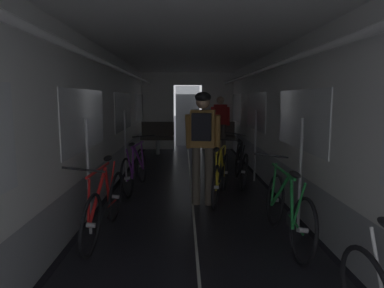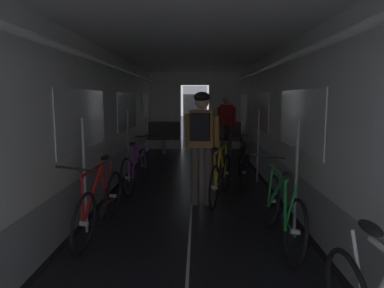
% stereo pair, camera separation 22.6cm
% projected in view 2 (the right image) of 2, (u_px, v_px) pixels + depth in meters
% --- Properties ---
extents(train_car_shell, '(3.14, 12.34, 2.57)m').
position_uv_depth(train_car_shell, '(192.00, 94.00, 5.42)').
color(train_car_shell, black).
rests_on(train_car_shell, ground).
extents(bench_seat_far_left, '(0.98, 0.51, 0.95)m').
position_uv_depth(bench_seat_far_left, '(164.00, 135.00, 10.02)').
color(bench_seat_far_left, gray).
rests_on(bench_seat_far_left, ground).
extents(bench_seat_far_right, '(0.98, 0.51, 0.95)m').
position_uv_depth(bench_seat_far_right, '(225.00, 135.00, 9.99)').
color(bench_seat_far_right, gray).
rests_on(bench_seat_far_right, ground).
extents(bicycle_black, '(0.44, 1.69, 0.96)m').
position_uv_depth(bicycle_black, '(243.00, 164.00, 6.48)').
color(bicycle_black, black).
rests_on(bicycle_black, ground).
extents(bicycle_red, '(0.44, 1.69, 0.95)m').
position_uv_depth(bicycle_red, '(100.00, 204.00, 4.05)').
color(bicycle_red, black).
rests_on(bicycle_red, ground).
extents(bicycle_green, '(0.44, 1.69, 0.95)m').
position_uv_depth(bicycle_green, '(282.00, 210.00, 3.81)').
color(bicycle_green, black).
rests_on(bicycle_green, ground).
extents(bicycle_purple, '(0.47, 1.69, 0.95)m').
position_uv_depth(bicycle_purple, '(137.00, 168.00, 6.10)').
color(bicycle_purple, black).
rests_on(bicycle_purple, ground).
extents(person_cyclist_aisle, '(0.55, 0.43, 1.73)m').
position_uv_depth(person_cyclist_aisle, '(202.00, 136.00, 5.10)').
color(person_cyclist_aisle, brown).
rests_on(person_cyclist_aisle, ground).
extents(bicycle_yellow_in_aisle, '(0.56, 1.65, 0.94)m').
position_uv_depth(bicycle_yellow_in_aisle, '(220.00, 177.00, 5.45)').
color(bicycle_yellow_in_aisle, black).
rests_on(bicycle_yellow_in_aisle, ground).
extents(person_standing_near_bench, '(0.53, 0.23, 1.69)m').
position_uv_depth(person_standing_near_bench, '(226.00, 122.00, 9.56)').
color(person_standing_near_bench, brown).
rests_on(person_standing_near_bench, ground).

